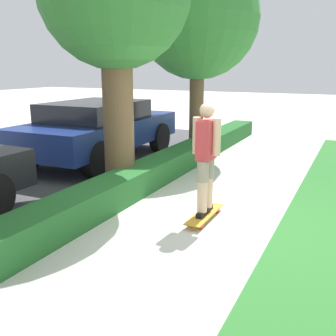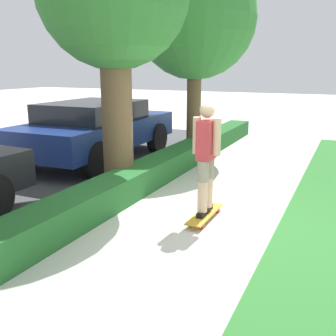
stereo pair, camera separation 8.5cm
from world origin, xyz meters
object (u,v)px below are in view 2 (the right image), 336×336
Objects in this scene: skateboard at (205,214)px; skater_person at (206,156)px; tree_far at (195,18)px; parked_car_middle at (96,128)px.

skater_person reaches higher than skateboard.
skater_person is at bearing -156.27° from tree_far.
skater_person is 5.22m from tree_far.
tree_far is (4.25, 1.87, 3.25)m from skateboard.
tree_far is (4.25, 1.87, 2.37)m from skater_person.
skateboard is 5.67m from tree_far.
parked_car_middle reaches higher than skateboard.
tree_far reaches higher than skater_person.
skater_person is at bearing 26.57° from skateboard.
skater_person is 0.36× the size of parked_car_middle.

